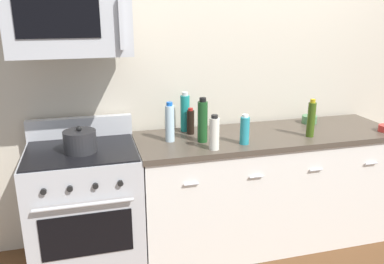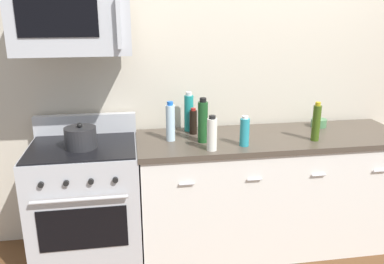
# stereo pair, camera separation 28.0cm
# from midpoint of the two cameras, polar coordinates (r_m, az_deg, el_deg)

# --- Properties ---
(ground_plane) EXTENTS (6.15, 6.15, 0.00)m
(ground_plane) POSITION_cam_midpoint_polar(r_m,az_deg,el_deg) (3.44, 13.02, -15.33)
(ground_plane) COLOR brown
(back_wall) EXTENTS (5.13, 0.10, 2.70)m
(back_wall) POSITION_cam_midpoint_polar(r_m,az_deg,el_deg) (3.32, 11.98, 8.65)
(back_wall) COLOR beige
(back_wall) RESTS_ON ground_plane
(counter_unit) EXTENTS (2.04, 0.66, 0.92)m
(counter_unit) POSITION_cam_midpoint_polar(r_m,az_deg,el_deg) (3.22, 13.58, -8.41)
(counter_unit) COLOR silver
(counter_unit) RESTS_ON ground_plane
(range_oven) EXTENTS (0.76, 0.69, 1.07)m
(range_oven) POSITION_cam_midpoint_polar(r_m,az_deg,el_deg) (3.00, -12.31, -10.12)
(range_oven) COLOR #B7BABF
(range_oven) RESTS_ON ground_plane
(microwave) EXTENTS (0.74, 0.44, 0.40)m
(microwave) POSITION_cam_midpoint_polar(r_m,az_deg,el_deg) (2.72, -14.04, 15.12)
(microwave) COLOR #B7BABF
(bottle_vinegar_white) EXTENTS (0.07, 0.07, 0.24)m
(bottle_vinegar_white) POSITION_cam_midpoint_polar(r_m,az_deg,el_deg) (2.64, 5.95, -0.32)
(bottle_vinegar_white) COLOR silver
(bottle_vinegar_white) RESTS_ON countertop_slab
(bottle_soy_sauce_dark) EXTENTS (0.06, 0.06, 0.20)m
(bottle_soy_sauce_dark) POSITION_cam_midpoint_polar(r_m,az_deg,el_deg) (2.99, 2.87, 1.47)
(bottle_soy_sauce_dark) COLOR black
(bottle_soy_sauce_dark) RESTS_ON countertop_slab
(bottle_sparkling_teal) EXTENTS (0.07, 0.07, 0.31)m
(bottle_sparkling_teal) POSITION_cam_midpoint_polar(r_m,az_deg,el_deg) (3.05, 2.17, 2.80)
(bottle_sparkling_teal) COLOR #197F7A
(bottle_sparkling_teal) RESTS_ON countertop_slab
(bottle_olive_oil) EXTENTS (0.06, 0.06, 0.29)m
(bottle_olive_oil) POSITION_cam_midpoint_polar(r_m,az_deg,el_deg) (3.00, 20.13, 1.27)
(bottle_olive_oil) COLOR #385114
(bottle_olive_oil) RESTS_ON countertop_slab
(bottle_dish_soap) EXTENTS (0.07, 0.07, 0.22)m
(bottle_dish_soap) POSITION_cam_midpoint_polar(r_m,az_deg,el_deg) (2.76, 10.52, -0.00)
(bottle_dish_soap) COLOR teal
(bottle_dish_soap) RESTS_ON countertop_slab
(bottle_water_clear) EXTENTS (0.07, 0.07, 0.29)m
(bottle_water_clear) POSITION_cam_midpoint_polar(r_m,az_deg,el_deg) (2.82, -0.32, 1.38)
(bottle_water_clear) COLOR silver
(bottle_water_clear) RESTS_ON countertop_slab
(bottle_wine_green) EXTENTS (0.07, 0.07, 0.32)m
(bottle_wine_green) POSITION_cam_midpoint_polar(r_m,az_deg,el_deg) (2.79, 4.45, 1.51)
(bottle_wine_green) COLOR #19471E
(bottle_wine_green) RESTS_ON countertop_slab
(bowl_green_glaze) EXTENTS (0.12, 0.12, 0.06)m
(bowl_green_glaze) POSITION_cam_midpoint_polar(r_m,az_deg,el_deg) (3.39, 20.17, 1.24)
(bowl_green_glaze) COLOR #477A4C
(bowl_green_glaze) RESTS_ON countertop_slab
(stockpot) EXTENTS (0.22, 0.22, 0.18)m
(stockpot) POSITION_cam_midpoint_polar(r_m,az_deg,el_deg) (2.75, -13.06, -0.84)
(stockpot) COLOR #262628
(stockpot) RESTS_ON range_oven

